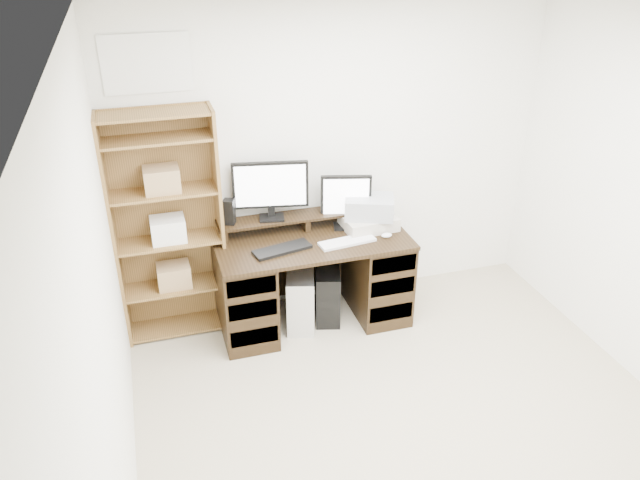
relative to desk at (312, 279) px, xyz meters
name	(u,v)px	position (x,y,z in m)	size (l,w,h in m)	color
room	(451,287)	(0.29, -1.64, 0.86)	(3.54, 4.04, 2.54)	#B6A98C
desk	(312,279)	(0.00, 0.00, 0.00)	(1.50, 0.70, 0.75)	black
riser_shelf	(305,217)	(0.00, 0.21, 0.45)	(1.40, 0.22, 0.12)	black
monitor_wide	(270,187)	(-0.26, 0.22, 0.74)	(0.58, 0.18, 0.46)	black
monitor_small	(346,199)	(0.32, 0.14, 0.60)	(0.39, 0.19, 0.43)	black
speaker	(229,212)	(-0.59, 0.21, 0.58)	(0.08, 0.08, 0.20)	black
keyboard_black	(282,249)	(-0.27, -0.12, 0.37)	(0.44, 0.15, 0.02)	black
keyboard_white	(347,242)	(0.24, -0.14, 0.37)	(0.44, 0.13, 0.02)	silver
mouse	(387,235)	(0.56, -0.14, 0.38)	(0.09, 0.06, 0.03)	white
printer	(369,222)	(0.49, 0.06, 0.41)	(0.41, 0.31, 0.10)	#BCB3A4
basket	(369,207)	(0.49, 0.06, 0.54)	(0.38, 0.27, 0.16)	#9A9FA5
tower_silver	(301,296)	(-0.10, 0.01, -0.15)	(0.21, 0.48, 0.48)	silver
tower_black	(327,291)	(0.14, 0.04, -0.16)	(0.31, 0.49, 0.45)	black
bookshelf	(168,226)	(-1.06, 0.21, 0.53)	(0.80, 0.30, 1.80)	olive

